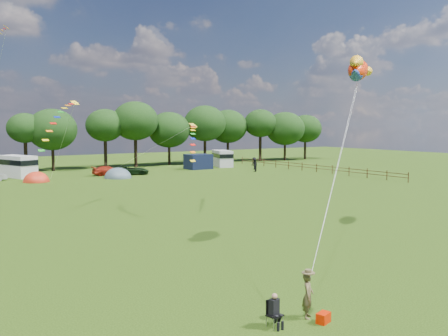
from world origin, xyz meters
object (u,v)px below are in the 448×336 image
tent_greyblue (118,178)px  campervan_c (17,166)px  tent_orange (36,182)px  kite_flyer (308,296)px  fish_kite (358,69)px  walker_b (254,163)px  car_c (108,171)px  walker_a (254,165)px  car_d (132,170)px  camp_chair (274,307)px  campervan_d (222,158)px

tent_greyblue → campervan_c: bearing=142.8°
tent_orange → tent_greyblue: 9.63m
kite_flyer → fish_kite: bearing=-5.0°
tent_greyblue → walker_b: walker_b is taller
car_c → walker_a: (19.06, -6.62, 0.29)m
tent_orange → fish_kite: 42.42m
car_d → camp_chair: 51.89m
tent_orange → kite_flyer: size_ratio=2.11×
car_d → tent_greyblue: size_ratio=1.20×
campervan_c → fish_kite: (9.92, -46.82, 8.43)m
car_c → walker_b: bearing=-94.3°
campervan_d → walker_b: (1.25, -6.78, -0.47)m
car_c → tent_greyblue: 3.83m
walker_b → car_d: bearing=-18.9°
fish_kite → walker_b: size_ratio=1.83×
car_c → camp_chair: size_ratio=3.51×
campervan_d → kite_flyer: campervan_d is taller
fish_kite → walker_b: (21.85, 39.14, -9.01)m
camp_chair → walker_b: walker_b is taller
camp_chair → walker_a: size_ratio=0.64×
walker_b → campervan_c: bearing=-24.5°
tent_greyblue → fish_kite: size_ratio=1.15×
tent_orange → camp_chair: 48.04m
car_d → campervan_c: 14.34m
campervan_c → campervan_d: 30.54m
tent_orange → camp_chair: bearing=-93.9°
walker_a → walker_b: size_ratio=1.00×
walker_a → car_c: bearing=-55.5°
campervan_c → fish_kite: size_ratio=1.85×
campervan_d → camp_chair: campervan_d is taller
campervan_d → walker_a: 9.85m
tent_greyblue → walker_b: size_ratio=2.09×
campervan_c → tent_orange: bearing=167.5°
walker_b → tent_orange: bearing=-12.9°
tent_orange → tent_greyblue: bearing=-7.5°
tent_greyblue → kite_flyer: size_ratio=2.39×
tent_greyblue → car_c: bearing=87.8°
car_d → fish_kite: 42.87m
tent_greyblue → walker_b: (21.44, 0.17, 0.88)m
kite_flyer → tent_greyblue: bearing=36.0°
car_c → campervan_d: size_ratio=0.72×
car_d → fish_kite: size_ratio=1.38×
campervan_c → walker_a: (29.54, -10.69, -0.58)m
campervan_d → camp_chair: (-32.99, -53.63, -0.69)m
tent_orange → kite_flyer: bearing=-92.1°
campervan_d → walker_b: 6.91m
car_c → walker_b: 21.60m
car_d → tent_greyblue: (-3.04, -2.74, -0.60)m
car_d → fish_kite: bearing=-167.0°
campervan_c → tent_greyblue: size_ratio=1.62×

